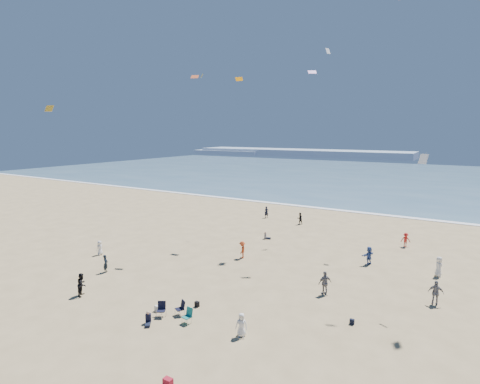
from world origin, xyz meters
The scene contains 13 objects.
ground centered at (0.00, 0.00, 0.00)m, with size 220.00×220.00×0.00m, color tan.
ocean centered at (0.00, 95.00, 0.03)m, with size 220.00×100.00×0.06m, color #476B84.
surf_line centered at (0.00, 45.00, 0.04)m, with size 220.00×1.20×0.08m, color white.
headland_far centered at (-60.00, 170.00, 1.60)m, with size 110.00×20.00×3.20m, color #7A8EA8.
headland_near centered at (-100.00, 165.00, 1.00)m, with size 40.00×14.00×2.00m, color #7A8EA8.
standing_flyers centered at (1.96, 17.63, 0.82)m, with size 30.18×38.45×1.80m.
seated_group centered at (2.97, 4.92, 0.42)m, with size 18.05×32.24×0.84m.
chair_cluster centered at (-1.44, 5.57, 0.50)m, with size 2.75×1.62×1.00m.
white_tote centered at (-3.20, 5.68, 0.20)m, with size 0.35×0.20×0.40m, color silver.
black_backpack centered at (-1.29, 7.62, 0.19)m, with size 0.30×0.22×0.38m, color black.
cooler centered at (2.51, 0.42, 0.15)m, with size 0.45×0.30×0.30m, color maroon.
navy_bag centered at (8.62, 10.80, 0.17)m, with size 0.28×0.18×0.34m, color black.
kites_aloft centered at (10.45, 13.35, 14.70)m, with size 40.92×37.08×29.37m.
Camera 1 is at (13.99, -11.81, 12.07)m, focal length 28.00 mm.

